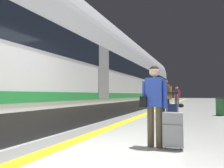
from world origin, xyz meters
name	(u,v)px	position (x,y,z in m)	size (l,w,h in m)	color
ground_plane	(87,160)	(0.00, 0.00, 0.00)	(120.00, 120.00, 0.00)	silver
safety_line_strip	(154,111)	(-0.94, 10.00, 0.00)	(0.36, 80.00, 0.01)	yellow
tactile_edge_band	(148,111)	(-1.33, 10.00, 0.00)	(0.73, 80.00, 0.01)	slate
high_speed_train	(114,71)	(-3.16, 8.72, 2.50)	(2.94, 29.31, 4.97)	#38383D
traveller_foreground	(154,100)	(0.83, 1.23, 0.95)	(0.53, 0.28, 1.65)	brown
rolling_suitcase_foreground	(173,129)	(1.20, 1.20, 0.38)	(0.40, 0.27, 1.10)	#9E9EA3
passenger_near	(165,95)	(0.36, 6.08, 1.04)	(0.54, 0.37, 1.75)	black
suitcase_near	(172,111)	(0.68, 5.79, 0.36)	(0.40, 0.27, 1.06)	#19234C
passenger_mid	(177,95)	(0.07, 14.63, 1.04)	(0.52, 0.41, 1.75)	#383842
duffel_bag_mid	(181,105)	(0.39, 14.52, 0.15)	(0.44, 0.26, 0.36)	black
waste_bin	(221,106)	(2.70, 8.60, 0.46)	(0.46, 0.46, 0.91)	#2D6638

